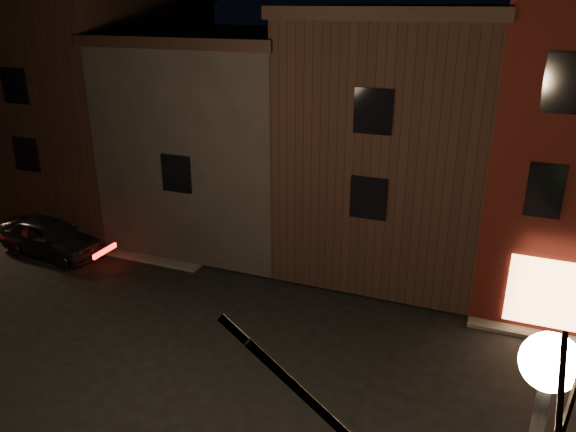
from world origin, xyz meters
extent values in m
plane|color=black|center=(0.00, 0.00, 0.00)|extent=(120.00, 120.00, 0.00)
cube|color=#2D2B28|center=(-20.00, 20.00, 0.06)|extent=(30.00, 30.00, 0.12)
cube|color=black|center=(1.50, 10.50, 4.62)|extent=(7.00, 10.00, 9.00)
cube|color=black|center=(1.50, 10.50, 9.32)|extent=(7.30, 10.30, 0.40)
cube|color=black|center=(-5.75, 10.50, 4.12)|extent=(7.50, 10.00, 8.00)
cube|color=black|center=(-5.75, 10.50, 8.32)|extent=(7.80, 10.30, 0.40)
cube|color=black|center=(-13.00, 10.50, 4.87)|extent=(7.00, 10.00, 9.50)
sphere|color=#FFD18C|center=(6.20, -6.00, 6.30)|extent=(0.60, 0.60, 0.60)
imported|color=black|center=(-11.19, 4.30, 0.76)|extent=(4.63, 2.20, 1.53)
camera|label=1|loc=(5.55, -11.33, 9.67)|focal=35.00mm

